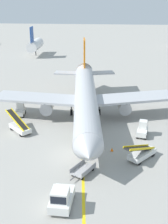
{
  "coord_description": "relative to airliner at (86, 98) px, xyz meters",
  "views": [
    {
      "loc": [
        4.1,
        -32.03,
        18.49
      ],
      "look_at": [
        0.82,
        7.72,
        2.5
      ],
      "focal_mm": 49.06,
      "sensor_mm": 36.0,
      "label": 1
    }
  ],
  "objects": [
    {
      "name": "baggage_tug_near_wing",
      "position": [
        8.15,
        -5.31,
        -2.49
      ],
      "size": [
        1.79,
        2.62,
        2.1
      ],
      "color": "silver",
      "rests_on": "ground"
    },
    {
      "name": "airliner",
      "position": [
        0.0,
        0.0,
        0.0
      ],
      "size": [
        28.48,
        35.34,
        10.1
      ],
      "color": "#B2B5BA",
      "rests_on": "ground"
    },
    {
      "name": "taxi_line_yellow",
      "position": [
        0.05,
        -6.27,
        -3.41
      ],
      "size": [
        7.93,
        79.66,
        0.01
      ],
      "primitive_type": "cube",
      "rotation": [
        0.0,
        0.0,
        0.1
      ],
      "color": "yellow",
      "rests_on": "ground"
    },
    {
      "name": "baggage_cart_loaded",
      "position": [
        0.9,
        -15.16,
        -2.95
      ],
      "size": [
        2.73,
        3.67,
        0.94
      ],
      "color": "#A5A5A8",
      "rests_on": "ground"
    },
    {
      "name": "pushback_tug",
      "position": [
        -0.58,
        -20.8,
        -2.42
      ],
      "size": [
        2.06,
        3.68,
        2.2
      ],
      "color": "silver",
      "rests_on": "ground"
    },
    {
      "name": "safety_cone_nose_left",
      "position": [
        4.05,
        -9.94,
        -3.2
      ],
      "size": [
        0.36,
        0.36,
        0.44
      ],
      "primitive_type": "cone",
      "color": "orange",
      "rests_on": "ground"
    },
    {
      "name": "belt_loader_forward_hold",
      "position": [
        -8.82,
        -5.41,
        -2.64
      ],
      "size": [
        4.41,
        4.43,
        2.59
      ],
      "color": "silver",
      "rests_on": "ground"
    },
    {
      "name": "ground_crew_marshaller",
      "position": [
        -0.46,
        -5.83,
        -2.51
      ],
      "size": [
        0.36,
        0.24,
        1.7
      ],
      "color": "#26262D",
      "rests_on": "ground"
    },
    {
      "name": "ground_plane",
      "position": [
        -0.77,
        -11.27,
        -3.42
      ],
      "size": [
        300.0,
        300.0,
        0.0
      ],
      "primitive_type": "plane",
      "color": "#9E9B93"
    },
    {
      "name": "distant_aircraft_mid_left",
      "position": [
        -18.78,
        47.29,
        -0.2
      ],
      "size": [
        3.0,
        10.1,
        8.8
      ],
      "color": "silver",
      "rests_on": "ground"
    },
    {
      "name": "baggage_tug_by_cargo_door",
      "position": [
        -10.35,
        0.5,
        -2.49
      ],
      "size": [
        1.51,
        2.5,
        2.1
      ],
      "color": "silver",
      "rests_on": "ground"
    },
    {
      "name": "belt_loader_aft_hold",
      "position": [
        7.45,
        -11.5,
        -2.64
      ],
      "size": [
        4.21,
        4.6,
        2.59
      ],
      "color": "silver",
      "rests_on": "ground"
    }
  ]
}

